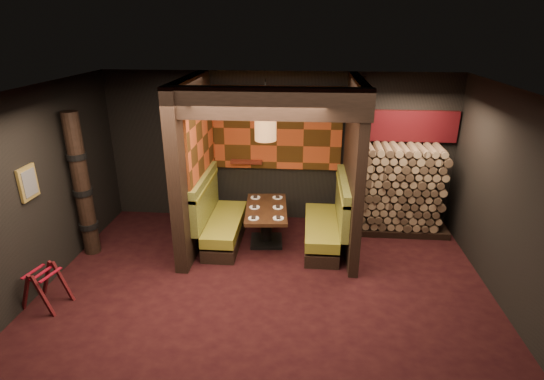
{
  "coord_description": "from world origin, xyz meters",
  "views": [
    {
      "loc": [
        0.52,
        -4.98,
        3.63
      ],
      "look_at": [
        0.0,
        1.3,
        1.15
      ],
      "focal_mm": 28.0,
      "sensor_mm": 36.0,
      "label": 1
    }
  ],
  "objects": [
    {
      "name": "ceiling",
      "position": [
        0.0,
        0.0,
        2.86
      ],
      "size": [
        6.5,
        5.5,
        0.02
      ],
      "primitive_type": "cube",
      "color": "black",
      "rests_on": "ground"
    },
    {
      "name": "totem_column",
      "position": [
        -3.05,
        1.1,
        1.19
      ],
      "size": [
        0.31,
        0.31,
        2.4
      ],
      "color": "black",
      "rests_on": "floor"
    },
    {
      "name": "wall_left",
      "position": [
        -3.26,
        0.0,
        1.43
      ],
      "size": [
        0.02,
        5.5,
        2.85
      ],
      "primitive_type": "cube",
      "color": "black",
      "rests_on": "ground"
    },
    {
      "name": "partition_right",
      "position": [
        1.3,
        1.7,
        1.43
      ],
      "size": [
        0.15,
        2.1,
        2.85
      ],
      "primitive_type": "cube",
      "color": "black",
      "rests_on": "floor"
    },
    {
      "name": "wall_right",
      "position": [
        3.26,
        0.0,
        1.43
      ],
      "size": [
        0.02,
        5.5,
        2.85
      ],
      "primitive_type": "cube",
      "color": "black",
      "rests_on": "ground"
    },
    {
      "name": "tapa_back_panel",
      "position": [
        -0.02,
        2.71,
        1.82
      ],
      "size": [
        2.4,
        0.06,
        1.55
      ],
      "primitive_type": "cube",
      "color": "#B0421D",
      "rests_on": "wall_back"
    },
    {
      "name": "partition_left",
      "position": [
        -1.35,
        1.65,
        1.43
      ],
      "size": [
        0.2,
        2.2,
        2.85
      ],
      "primitive_type": "cube",
      "color": "black",
      "rests_on": "floor"
    },
    {
      "name": "luggage_rack",
      "position": [
        -2.97,
        -0.37,
        0.31
      ],
      "size": [
        0.65,
        0.51,
        0.62
      ],
      "color": "#410D10",
      "rests_on": "floor"
    },
    {
      "name": "booth_bench_right",
      "position": [
        0.93,
        1.65,
        0.4
      ],
      "size": [
        0.68,
        1.6,
        1.14
      ],
      "color": "black",
      "rests_on": "floor"
    },
    {
      "name": "dining_table",
      "position": [
        -0.13,
        1.66,
        0.44
      ],
      "size": [
        0.8,
        1.34,
        0.68
      ],
      "color": "black",
      "rests_on": "floor"
    },
    {
      "name": "framed_picture",
      "position": [
        -3.22,
        0.1,
        1.62
      ],
      "size": [
        0.05,
        0.36,
        0.46
      ],
      "color": "olive",
      "rests_on": "wall_left"
    },
    {
      "name": "booth_bench_left",
      "position": [
        -0.96,
        1.65,
        0.4
      ],
      "size": [
        0.68,
        1.6,
        1.14
      ],
      "color": "black",
      "rests_on": "floor"
    },
    {
      "name": "firewood_stack",
      "position": [
        2.29,
        2.35,
        0.82
      ],
      "size": [
        1.73,
        0.7,
        1.64
      ],
      "color": "black",
      "rests_on": "floor"
    },
    {
      "name": "wall_back",
      "position": [
        0.0,
        2.76,
        1.43
      ],
      "size": [
        6.5,
        0.02,
        2.85
      ],
      "primitive_type": "cube",
      "color": "black",
      "rests_on": "ground"
    },
    {
      "name": "header_beam",
      "position": [
        -0.02,
        0.7,
        2.63
      ],
      "size": [
        2.85,
        0.18,
        0.44
      ],
      "primitive_type": "cube",
      "color": "black",
      "rests_on": "partition_left"
    },
    {
      "name": "floor",
      "position": [
        0.0,
        0.0,
        -0.01
      ],
      "size": [
        6.5,
        5.5,
        0.02
      ],
      "primitive_type": "cube",
      "color": "black",
      "rests_on": "ground"
    },
    {
      "name": "tapa_side_panel",
      "position": [
        -1.23,
        1.82,
        1.85
      ],
      "size": [
        0.04,
        1.85,
        1.45
      ],
      "primitive_type": "cube",
      "color": "#B0421D",
      "rests_on": "partition_left"
    },
    {
      "name": "place_settings",
      "position": [
        -0.13,
        1.66,
        0.69
      ],
      "size": [
        0.66,
        1.09,
        0.03
      ],
      "color": "white",
      "rests_on": "dining_table"
    },
    {
      "name": "mosaic_header",
      "position": [
        2.29,
        2.68,
        1.92
      ],
      "size": [
        1.83,
        0.1,
        0.56
      ],
      "primitive_type": "cube",
      "color": "maroon",
      "rests_on": "wall_back"
    },
    {
      "name": "lacquer_shelf",
      "position": [
        -0.6,
        2.65,
        1.18
      ],
      "size": [
        0.6,
        0.12,
        0.07
      ],
      "primitive_type": "cube",
      "color": "#5D1E13",
      "rests_on": "wall_back"
    },
    {
      "name": "bay_front_post",
      "position": [
        1.39,
        1.96,
        1.43
      ],
      "size": [
        0.08,
        0.08,
        2.85
      ],
      "primitive_type": "cube",
      "color": "black",
      "rests_on": "floor"
    },
    {
      "name": "pendant_lamp",
      "position": [
        -0.13,
        1.61,
        2.11
      ],
      "size": [
        0.35,
        0.35,
        0.97
      ],
      "color": "#926236",
      "rests_on": "ceiling"
    },
    {
      "name": "wall_front",
      "position": [
        0.0,
        -2.76,
        1.43
      ],
      "size": [
        6.5,
        0.02,
        2.85
      ],
      "primitive_type": "cube",
      "color": "black",
      "rests_on": "ground"
    }
  ]
}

